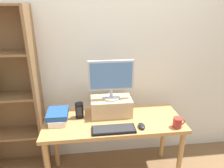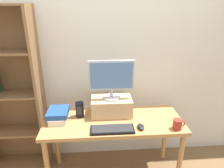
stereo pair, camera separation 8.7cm
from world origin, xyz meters
TOP-DOWN VIEW (x-y plane):
  - back_wall at (0.00, 0.44)m, footprint 7.00×0.08m
  - desk at (0.00, 0.00)m, footprint 1.39×0.56m
  - bookshelf_unit at (-1.10, 0.29)m, footprint 0.65×0.28m
  - riser_box at (-0.01, 0.12)m, footprint 0.42×0.25m
  - computer_monitor at (-0.01, 0.12)m, footprint 0.45×0.18m
  - keyboard at (-0.02, -0.19)m, footprint 0.40×0.14m
  - computer_mouse at (0.24, -0.17)m, footprint 0.06×0.10m
  - book_stack at (-0.55, 0.04)m, footprint 0.20×0.25m
  - coffee_mug at (0.58, -0.20)m, footprint 0.12×0.09m
  - desk_speaker at (-0.34, 0.09)m, footprint 0.08×0.09m

SIDE VIEW (x-z plane):
  - desk at x=0.00m, z-range 0.27..0.99m
  - keyboard at x=-0.02m, z-range 0.72..0.74m
  - computer_mouse at x=0.24m, z-range 0.72..0.75m
  - coffee_mug at x=0.58m, z-range 0.72..0.81m
  - book_stack at x=-0.55m, z-range 0.72..0.83m
  - desk_speaker at x=-0.34m, z-range 0.72..0.88m
  - riser_box at x=-0.01m, z-range 0.72..0.90m
  - bookshelf_unit at x=-1.10m, z-range 0.01..1.82m
  - computer_monitor at x=-0.01m, z-range 0.92..1.33m
  - back_wall at x=0.00m, z-range 0.00..2.60m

